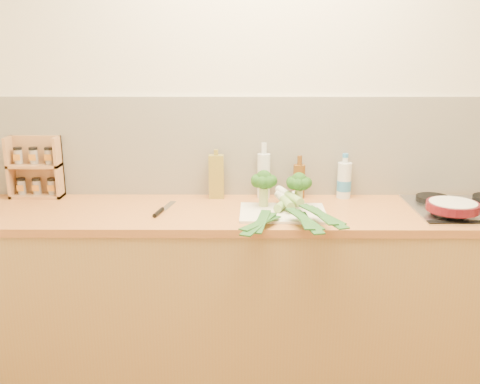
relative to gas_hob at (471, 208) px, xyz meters
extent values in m
plane|color=beige|center=(-1.02, 0.30, 0.39)|extent=(3.50, 0.00, 3.50)
cube|color=silver|center=(-1.02, 0.29, 0.26)|extent=(3.20, 0.02, 0.54)
cube|color=#A88346|center=(-1.02, 0.00, -0.48)|extent=(3.20, 0.60, 0.86)
cube|color=#B56C35|center=(-1.02, 0.00, -0.03)|extent=(3.20, 0.62, 0.04)
cube|color=silver|center=(0.00, 0.00, -0.01)|extent=(0.58, 0.50, 0.01)
cylinder|color=black|center=(-0.15, -0.12, 0.01)|extent=(0.17, 0.17, 0.03)
cylinder|color=black|center=(-0.15, 0.12, 0.01)|extent=(0.17, 0.17, 0.03)
cube|color=beige|center=(-0.95, -0.07, -0.01)|extent=(0.43, 0.32, 0.01)
cylinder|color=#9BAE65|center=(-1.04, 0.03, 0.05)|extent=(0.05, 0.05, 0.09)
sphere|color=#15370F|center=(-1.04, 0.03, 0.14)|extent=(0.08, 0.08, 0.08)
sphere|color=#15370F|center=(-1.01, 0.03, 0.13)|extent=(0.06, 0.06, 0.06)
sphere|color=#15370F|center=(-1.02, 0.06, 0.13)|extent=(0.06, 0.06, 0.06)
sphere|color=#15370F|center=(-1.05, 0.06, 0.13)|extent=(0.06, 0.06, 0.06)
sphere|color=#15370F|center=(-1.08, 0.04, 0.13)|extent=(0.06, 0.06, 0.06)
sphere|color=#15370F|center=(-1.08, 0.01, 0.13)|extent=(0.06, 0.06, 0.06)
sphere|color=#15370F|center=(-1.05, -0.01, 0.13)|extent=(0.06, 0.06, 0.06)
sphere|color=#15370F|center=(-1.02, 0.00, 0.13)|extent=(0.06, 0.06, 0.06)
cylinder|color=#9BAE65|center=(-0.87, 0.03, 0.04)|extent=(0.04, 0.04, 0.08)
sphere|color=#15370F|center=(-0.87, 0.03, 0.13)|extent=(0.08, 0.08, 0.08)
sphere|color=#15370F|center=(-0.83, 0.03, 0.12)|extent=(0.06, 0.06, 0.06)
sphere|color=#15370F|center=(-0.84, 0.06, 0.12)|extent=(0.06, 0.06, 0.06)
sphere|color=#15370F|center=(-0.87, 0.06, 0.12)|extent=(0.06, 0.06, 0.06)
sphere|color=#15370F|center=(-0.90, 0.04, 0.12)|extent=(0.06, 0.06, 0.06)
sphere|color=#15370F|center=(-0.90, 0.01, 0.12)|extent=(0.06, 0.06, 0.06)
sphere|color=#15370F|center=(-0.87, -0.01, 0.12)|extent=(0.06, 0.06, 0.06)
sphere|color=#15370F|center=(-0.84, 0.00, 0.12)|extent=(0.06, 0.06, 0.06)
cylinder|color=white|center=(-0.90, 0.11, 0.02)|extent=(0.09, 0.13, 0.04)
cylinder|color=#7CA351|center=(-0.95, -0.02, 0.02)|extent=(0.10, 0.17, 0.04)
cube|color=#1A3E16|center=(-1.07, -0.31, 0.02)|extent=(0.20, 0.28, 0.02)
cube|color=#1A3E16|center=(-1.08, -0.33, 0.02)|extent=(0.18, 0.33, 0.01)
cube|color=#1A3E16|center=(-1.06, -0.30, 0.02)|extent=(0.10, 0.28, 0.02)
cylinder|color=white|center=(-0.95, 0.06, 0.04)|extent=(0.06, 0.11, 0.04)
cylinder|color=#7CA351|center=(-0.93, -0.05, 0.04)|extent=(0.07, 0.14, 0.04)
cube|color=#1A3E16|center=(-0.87, -0.33, 0.04)|extent=(0.05, 0.30, 0.02)
cube|color=#1A3E16|center=(-0.87, -0.35, 0.04)|extent=(0.12, 0.34, 0.01)
cube|color=#1A3E16|center=(-0.87, -0.32, 0.04)|extent=(0.15, 0.27, 0.02)
cylinder|color=white|center=(-0.94, 0.08, 0.06)|extent=(0.08, 0.13, 0.04)
cylinder|color=#7CA351|center=(-0.89, -0.04, 0.06)|extent=(0.09, 0.15, 0.04)
cube|color=#1A3E16|center=(-0.79, -0.32, 0.06)|extent=(0.09, 0.30, 0.02)
cube|color=#1A3E16|center=(-0.79, -0.34, 0.06)|extent=(0.16, 0.34, 0.01)
cube|color=#1A3E16|center=(-0.80, -0.31, 0.06)|extent=(0.18, 0.26, 0.02)
cube|color=silver|center=(-1.53, 0.06, -0.01)|extent=(0.07, 0.18, 0.00)
cylinder|color=black|center=(-1.56, -0.08, 0.00)|extent=(0.04, 0.12, 0.02)
cylinder|color=#520D16|center=(-0.14, -0.13, 0.04)|extent=(0.25, 0.25, 0.04)
cylinder|color=beige|center=(-0.14, -0.13, 0.06)|extent=(0.22, 0.22, 0.00)
cube|color=tan|center=(-2.27, 0.28, 0.15)|extent=(0.28, 0.02, 0.33)
cube|color=tan|center=(-2.27, 0.23, -0.01)|extent=(0.28, 0.11, 0.02)
cube|color=tan|center=(-2.27, 0.23, 0.16)|extent=(0.28, 0.11, 0.02)
cube|color=tan|center=(-2.41, 0.23, 0.15)|extent=(0.02, 0.11, 0.33)
cube|color=tan|center=(-2.14, 0.23, 0.15)|extent=(0.02, 0.11, 0.33)
cylinder|color=gray|center=(-2.36, 0.23, 0.04)|extent=(0.04, 0.04, 0.08)
cylinder|color=gray|center=(-2.27, 0.23, 0.04)|extent=(0.04, 0.04, 0.08)
cylinder|color=gray|center=(-2.19, 0.23, 0.04)|extent=(0.04, 0.04, 0.08)
cylinder|color=gray|center=(-2.36, 0.23, 0.21)|extent=(0.04, 0.04, 0.08)
cylinder|color=gray|center=(-2.27, 0.23, 0.21)|extent=(0.04, 0.04, 0.08)
cylinder|color=gray|center=(-2.19, 0.23, 0.21)|extent=(0.04, 0.04, 0.08)
cube|color=olive|center=(-1.29, 0.22, 0.10)|extent=(0.08, 0.05, 0.24)
cylinder|color=olive|center=(-1.29, 0.22, 0.24)|extent=(0.02, 0.02, 0.03)
cylinder|color=silver|center=(-1.04, 0.23, 0.11)|extent=(0.07, 0.07, 0.24)
cylinder|color=silver|center=(-1.04, 0.23, 0.26)|extent=(0.03, 0.03, 0.06)
cylinder|color=#5F3812|center=(-0.84, 0.23, 0.08)|extent=(0.06, 0.06, 0.18)
cylinder|color=#5F3812|center=(-0.84, 0.23, 0.19)|extent=(0.03, 0.03, 0.05)
cylinder|color=silver|center=(-0.60, 0.23, 0.08)|extent=(0.08, 0.08, 0.19)
cylinder|color=silver|center=(-0.60, 0.23, 0.19)|extent=(0.03, 0.03, 0.03)
cylinder|color=teal|center=(-0.60, 0.23, 0.05)|extent=(0.08, 0.08, 0.06)
camera|label=1|loc=(-1.15, -2.58, 0.79)|focal=40.00mm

